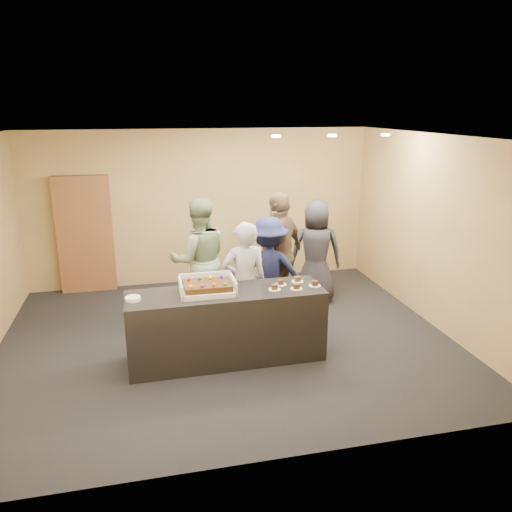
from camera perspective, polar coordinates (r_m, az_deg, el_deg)
The scene contains 17 objects.
room at distance 6.45m, azimuth -3.52°, elevation 1.39°, with size 6.04×6.00×2.70m.
serving_counter at distance 6.24m, azimuth -3.40°, elevation -7.96°, with size 2.40×0.70×0.90m, color black.
storage_cabinet at distance 8.85m, azimuth -18.97°, elevation 2.32°, with size 0.90×0.15×1.98m, color brown.
cake_box at distance 6.04m, azimuth -5.58°, elevation -3.77°, with size 0.65×0.45×0.19m.
sheet_cake at distance 6.00m, azimuth -5.57°, elevation -3.38°, with size 0.56×0.38×0.11m.
plate_stack at distance 5.95m, azimuth -13.89°, elevation -4.75°, with size 0.18×0.18×0.04m, color white.
slice_a at distance 6.11m, azimuth 2.14°, elevation -3.67°, with size 0.15×0.15×0.07m.
slice_b at distance 6.28m, azimuth 2.83°, elevation -3.10°, with size 0.15×0.15×0.07m.
slice_c at distance 6.15m, azimuth 4.65°, elevation -3.58°, with size 0.15×0.15×0.07m.
slice_d at distance 6.41m, azimuth 4.76°, elevation -2.75°, with size 0.15×0.15×0.07m.
slice_e at distance 6.28m, azimuth 6.73°, elevation -3.21°, with size 0.15×0.15×0.07m.
person_server_grey at distance 6.56m, azimuth -1.31°, elevation -3.12°, with size 0.60×0.40×1.65m, color #9E9EA3.
person_sage_man at distance 7.29m, azimuth -6.49°, elevation -0.46°, with size 0.89×0.69×1.83m, color gray.
person_navy_man at distance 7.16m, azimuth 1.43°, elevation -1.73°, with size 1.02×0.59×1.58m, color #181D44.
person_brown_extra at distance 7.39m, azimuth 2.77°, elevation 0.12°, with size 1.11×0.46×1.89m, color brown.
person_dark_suit at distance 8.02m, azimuth 6.86°, elevation 0.52°, with size 0.81×0.53×1.67m, color #29282E.
ceiling_spotlights at distance 7.15m, azimuth 8.71°, elevation 13.46°, with size 1.72×0.12×0.03m.
Camera 1 is at (-1.00, -6.14, 3.05)m, focal length 35.00 mm.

